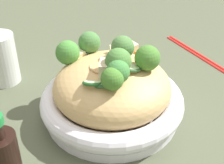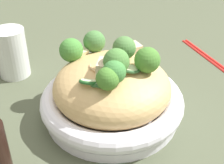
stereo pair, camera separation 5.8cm
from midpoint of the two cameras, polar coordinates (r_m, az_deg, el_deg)
ground_plane at (r=0.63m, az=-2.67°, el=-5.89°), size 3.00×3.00×0.00m
serving_bowl at (r=0.61m, az=-2.74°, el=-3.87°), size 0.27×0.27×0.05m
noodle_heap at (r=0.59m, az=-2.85°, el=-0.87°), size 0.22×0.22×0.10m
broccoli_florets at (r=0.56m, az=-3.50°, el=4.31°), size 0.20×0.18×0.08m
carrot_coins at (r=0.55m, az=-1.03°, el=1.75°), size 0.12×0.12×0.03m
zucchini_slices at (r=0.53m, az=-3.33°, el=0.59°), size 0.08×0.12×0.02m
chicken_chunks at (r=0.59m, az=-3.34°, el=4.23°), size 0.13×0.13×0.05m
chopsticks_pair at (r=0.85m, az=12.90°, el=4.94°), size 0.23×0.05×0.01m
drinking_glass at (r=0.75m, az=-21.18°, el=3.76°), size 0.07×0.07×0.11m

